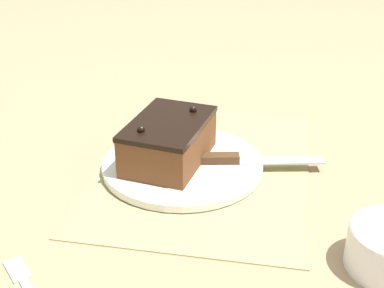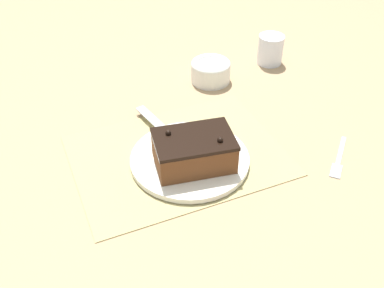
{
  "view_description": "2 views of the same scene",
  "coord_description": "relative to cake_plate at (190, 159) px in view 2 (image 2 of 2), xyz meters",
  "views": [
    {
      "loc": [
        0.76,
        0.12,
        0.44
      ],
      "look_at": [
        0.02,
        -0.02,
        0.05
      ],
      "focal_mm": 50.0,
      "sensor_mm": 36.0,
      "label": 1
    },
    {
      "loc": [
        -0.27,
        -0.72,
        0.65
      ],
      "look_at": [
        0.01,
        -0.05,
        0.07
      ],
      "focal_mm": 42.0,
      "sensor_mm": 36.0,
      "label": 2
    }
  ],
  "objects": [
    {
      "name": "ground_plane",
      "position": [
        -0.02,
        0.03,
        -0.01
      ],
      "size": [
        3.0,
        3.0,
        0.0
      ],
      "primitive_type": "plane",
      "color": "#9E7F5B"
    },
    {
      "name": "chocolate_cake",
      "position": [
        -0.0,
        -0.02,
        0.04
      ],
      "size": [
        0.18,
        0.14,
        0.08
      ],
      "rotation": [
        0.0,
        0.0,
        -0.16
      ],
      "color": "brown",
      "rests_on": "cake_plate"
    },
    {
      "name": "dessert_fork",
      "position": [
        0.31,
        -0.12,
        -0.01
      ],
      "size": [
        0.12,
        0.12,
        0.01
      ],
      "rotation": [
        0.0,
        0.0,
        2.35
      ],
      "color": "#B7BABF",
      "rests_on": "ground_plane"
    },
    {
      "name": "serving_knife",
      "position": [
        -0.01,
        0.09,
        0.01
      ],
      "size": [
        0.06,
        0.2,
        0.01
      ],
      "rotation": [
        0.0,
        0.0,
        0.2
      ],
      "color": "#472D19",
      "rests_on": "cake_plate"
    },
    {
      "name": "placemat_woven",
      "position": [
        -0.02,
        0.03,
        -0.01
      ],
      "size": [
        0.46,
        0.34,
        0.0
      ],
      "primitive_type": "cube",
      "color": "tan",
      "rests_on": "ground_plane"
    },
    {
      "name": "drinking_glass",
      "position": [
        0.39,
        0.32,
        0.03
      ],
      "size": [
        0.07,
        0.07,
        0.09
      ],
      "color": "white",
      "rests_on": "ground_plane"
    },
    {
      "name": "small_bowl",
      "position": [
        0.19,
        0.3,
        0.02
      ],
      "size": [
        0.11,
        0.11,
        0.06
      ],
      "color": "white",
      "rests_on": "ground_plane"
    },
    {
      "name": "cake_plate",
      "position": [
        0.0,
        0.0,
        0.0
      ],
      "size": [
        0.26,
        0.26,
        0.01
      ],
      "color": "white",
      "rests_on": "placemat_woven"
    }
  ]
}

